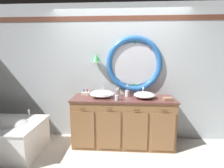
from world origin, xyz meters
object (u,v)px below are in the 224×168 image
at_px(toothbrush_holder_left, 117,97).
at_px(soap_dispenser, 118,92).
at_px(sink_basin_right, 145,95).
at_px(folded_hand_towel, 168,99).
at_px(toiletry_basket, 86,93).
at_px(toothbrush_holder_right, 127,93).
at_px(sink_basin_left, 102,94).

bearing_deg(toothbrush_holder_left, soap_dispenser, 87.68).
distance_m(sink_basin_right, folded_hand_towel, 0.40).
xyz_separation_m(soap_dispenser, toiletry_basket, (-0.63, 0.03, -0.04)).
height_order(sink_basin_right, soap_dispenser, soap_dispenser).
xyz_separation_m(toothbrush_holder_right, soap_dispenser, (-0.16, 0.04, 0.01)).
distance_m(sink_basin_right, toothbrush_holder_right, 0.33).
bearing_deg(toiletry_basket, toothbrush_holder_right, -4.97).
xyz_separation_m(toothbrush_holder_left, soap_dispenser, (0.01, 0.32, 0.02)).
distance_m(soap_dispenser, toiletry_basket, 0.64).
bearing_deg(toothbrush_holder_right, toiletry_basket, 175.03).
xyz_separation_m(sink_basin_left, sink_basin_right, (0.76, -0.00, -0.01)).
bearing_deg(folded_hand_towel, toothbrush_holder_left, -176.78).
relative_size(soap_dispenser, folded_hand_towel, 1.05).
bearing_deg(soap_dispenser, toiletry_basket, 177.22).
xyz_separation_m(sink_basin_right, toothbrush_holder_right, (-0.30, 0.12, 0.00)).
bearing_deg(toothbrush_holder_left, sink_basin_left, 150.38).
bearing_deg(toothbrush_holder_left, toothbrush_holder_right, 57.66).
xyz_separation_m(toothbrush_holder_right, folded_hand_towel, (0.69, -0.23, -0.04)).
height_order(folded_hand_towel, toiletry_basket, toiletry_basket).
height_order(toothbrush_holder_right, toiletry_basket, toothbrush_holder_right).
bearing_deg(toiletry_basket, toothbrush_holder_left, -29.44).
xyz_separation_m(sink_basin_right, soap_dispenser, (-0.47, 0.16, 0.01)).
bearing_deg(toiletry_basket, soap_dispenser, -2.78).
distance_m(sink_basin_right, soap_dispenser, 0.49).
xyz_separation_m(sink_basin_left, toiletry_basket, (-0.34, 0.19, -0.04)).
relative_size(sink_basin_right, toothbrush_holder_right, 1.71).
bearing_deg(toothbrush_holder_right, folded_hand_towel, -18.72).
bearing_deg(sink_basin_right, toothbrush_holder_right, 157.76).
distance_m(toothbrush_holder_right, folded_hand_towel, 0.73).
relative_size(sink_basin_left, toiletry_basket, 3.11).
bearing_deg(toothbrush_holder_left, toiletry_basket, 150.56).
bearing_deg(sink_basin_left, folded_hand_towel, -5.45).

